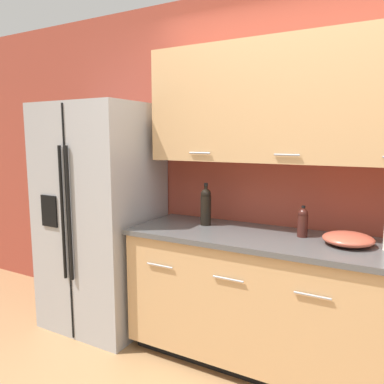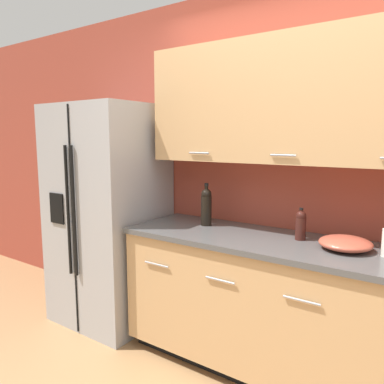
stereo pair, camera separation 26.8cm
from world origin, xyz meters
name	(u,v)px [view 1 (the left image)]	position (x,y,z in m)	size (l,w,h in m)	color
wall_back	(313,155)	(-0.04, 1.30, 1.44)	(10.00, 0.39, 2.60)	#993D2D
counter_unit	(282,304)	(-0.14, 1.01, 0.46)	(2.09, 0.64, 0.91)	black
refrigerator	(101,217)	(-1.64, 0.97, 0.91)	(0.85, 0.74, 1.81)	#9E9EA0
wine_bottle	(206,206)	(-0.75, 1.09, 1.05)	(0.08, 0.08, 0.31)	black
oil_bottle	(303,222)	(-0.05, 1.10, 1.01)	(0.07, 0.07, 0.20)	#3D1914
mixing_bowl	(348,239)	(0.24, 1.04, 0.95)	(0.30, 0.30, 0.07)	#B24C38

